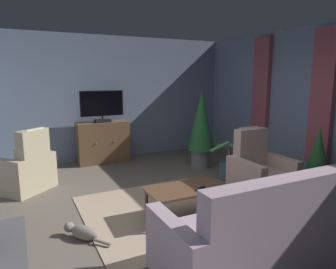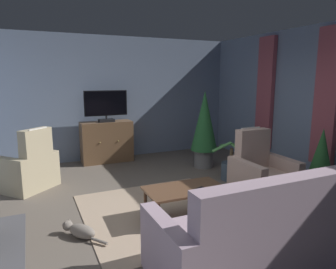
% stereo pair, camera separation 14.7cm
% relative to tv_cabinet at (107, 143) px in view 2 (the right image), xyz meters
% --- Properties ---
extents(ground_plane, '(6.37, 7.26, 0.04)m').
position_rel_tv_cabinet_xyz_m(ground_plane, '(0.28, -3.03, -0.45)').
color(ground_plane, '#665B51').
extents(wall_back, '(6.37, 0.10, 2.80)m').
position_rel_tv_cabinet_xyz_m(wall_back, '(0.28, 0.35, 0.97)').
color(wall_back, slate).
rests_on(wall_back, ground_plane).
extents(wall_right_with_window, '(0.10, 7.26, 2.80)m').
position_rel_tv_cabinet_xyz_m(wall_right_with_window, '(3.21, -3.03, 0.97)').
color(wall_right_with_window, slate).
rests_on(wall_right_with_window, ground_plane).
extents(curtain_panel_near, '(0.10, 0.44, 2.35)m').
position_rel_tv_cabinet_xyz_m(curtain_panel_near, '(3.10, -3.04, 1.11)').
color(curtain_panel_near, '#A34C56').
extents(curtain_panel_far, '(0.10, 0.44, 2.35)m').
position_rel_tv_cabinet_xyz_m(curtain_panel_far, '(3.10, -1.54, 1.11)').
color(curtain_panel_far, '#A34C56').
extents(rug_central, '(2.11, 2.20, 0.01)m').
position_rel_tv_cabinet_xyz_m(rug_central, '(0.06, -2.95, -0.43)').
color(rug_central, tan).
rests_on(rug_central, ground_plane).
extents(tv_cabinet, '(1.12, 0.47, 0.91)m').
position_rel_tv_cabinet_xyz_m(tv_cabinet, '(0.00, 0.00, 0.00)').
color(tv_cabinet, '#4A3523').
rests_on(tv_cabinet, ground_plane).
extents(television, '(0.93, 0.20, 0.69)m').
position_rel_tv_cabinet_xyz_m(television, '(0.00, -0.05, 0.84)').
color(television, black).
rests_on(television, tv_cabinet).
extents(coffee_table, '(1.08, 0.62, 0.43)m').
position_rel_tv_cabinet_xyz_m(coffee_table, '(0.28, -3.25, -0.05)').
color(coffee_table, brown).
rests_on(coffee_table, ground_plane).
extents(tv_remote, '(0.18, 0.11, 0.02)m').
position_rel_tv_cabinet_xyz_m(tv_remote, '(0.41, -3.39, 0.00)').
color(tv_remote, black).
rests_on(tv_remote, coffee_table).
extents(sofa_floral, '(2.10, 0.90, 1.02)m').
position_rel_tv_cabinet_xyz_m(sofa_floral, '(0.43, -4.52, -0.10)').
color(sofa_floral, '#AD93A3').
rests_on(sofa_floral, ground_plane).
extents(armchair_in_far_corner, '(1.17, 1.18, 1.07)m').
position_rel_tv_cabinet_xyz_m(armchair_in_far_corner, '(-1.66, -1.11, -0.11)').
color(armchair_in_far_corner, tan).
rests_on(armchair_in_far_corner, ground_plane).
extents(armchair_near_window, '(0.84, 0.82, 1.08)m').
position_rel_tv_cabinet_xyz_m(armchair_near_window, '(1.71, -3.11, -0.10)').
color(armchair_near_window, '#BC9E8E').
rests_on(armchair_near_window, ground_plane).
extents(potted_plant_tall_palm_by_window, '(0.75, 0.82, 0.72)m').
position_rel_tv_cabinet_xyz_m(potted_plant_tall_palm_by_window, '(1.79, -2.20, -0.24)').
color(potted_plant_tall_palm_by_window, '#3D4C5B').
rests_on(potted_plant_tall_palm_by_window, ground_plane).
extents(potted_plant_small_fern_corner, '(0.41, 0.41, 1.08)m').
position_rel_tv_cabinet_xyz_m(potted_plant_small_fern_corner, '(2.72, -3.34, 0.15)').
color(potted_plant_small_fern_corner, beige).
rests_on(potted_plant_small_fern_corner, ground_plane).
extents(potted_plant_on_hearth_side, '(0.56, 0.56, 1.61)m').
position_rel_tv_cabinet_xyz_m(potted_plant_on_hearth_side, '(1.76, -1.27, 0.45)').
color(potted_plant_on_hearth_side, slate).
rests_on(potted_plant_on_hearth_side, ground_plane).
extents(cat, '(0.44, 0.58, 0.18)m').
position_rel_tv_cabinet_xyz_m(cat, '(-1.09, -3.19, -0.35)').
color(cat, gray).
rests_on(cat, ground_plane).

